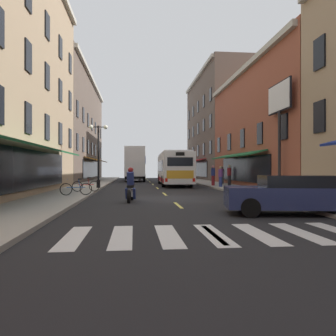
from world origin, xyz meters
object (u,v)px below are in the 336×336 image
object	(u,v)px
transit_bus	(174,168)
motorcycle_rider	(131,187)
bicycle_near	(86,186)
sedan_near	(294,194)
street_lamp_twin	(98,153)
sedan_mid	(134,175)
box_truck	(135,164)
bicycle_mid	(76,189)
pedestrian_near	(221,176)
billboard_sign	(279,108)
pedestrian_far	(213,175)
pedestrian_rear	(229,175)
pedestrian_mid	(222,175)

from	to	relation	value
transit_bus	motorcycle_rider	world-z (taller)	transit_bus
transit_bus	bicycle_near	distance (m)	12.29
sedan_near	street_lamp_twin	xyz separation A→B (m)	(-8.22, 14.78, 2.10)
sedan_mid	bicycle_near	size ratio (longest dim) A/B	2.60
box_truck	street_lamp_twin	distance (m)	16.19
transit_bus	bicycle_mid	bearing A→B (deg)	-117.90
pedestrian_near	motorcycle_rider	bearing A→B (deg)	112.15
motorcycle_rider	billboard_sign	bearing A→B (deg)	22.10
box_truck	motorcycle_rider	bearing A→B (deg)	-90.79
pedestrian_far	pedestrian_rear	size ratio (longest dim) A/B	0.98
pedestrian_near	bicycle_near	bearing A→B (deg)	81.77
billboard_sign	motorcycle_rider	bearing A→B (deg)	-157.90
bicycle_mid	pedestrian_near	size ratio (longest dim) A/B	1.02
pedestrian_mid	pedestrian_rear	distance (m)	3.68
box_truck	pedestrian_mid	size ratio (longest dim) A/B	4.07
pedestrian_mid	pedestrian_far	world-z (taller)	pedestrian_far
pedestrian_mid	pedestrian_rear	world-z (taller)	pedestrian_rear
billboard_sign	pedestrian_mid	world-z (taller)	billboard_sign
sedan_mid	bicycle_near	xyz separation A→B (m)	(-3.14, -28.37, -0.18)
transit_bus	sedan_mid	bearing A→B (deg)	101.49
pedestrian_rear	box_truck	bearing A→B (deg)	-103.82
sedan_mid	pedestrian_rear	xyz separation A→B (m)	(8.15, -21.78, 0.38)
sedan_mid	bicycle_mid	size ratio (longest dim) A/B	2.61
bicycle_mid	motorcycle_rider	bearing A→B (deg)	-40.64
street_lamp_twin	sedan_mid	bearing A→B (deg)	83.46
bicycle_near	pedestrian_rear	distance (m)	13.08
box_truck	street_lamp_twin	xyz separation A→B (m)	(-2.89, -15.92, 0.67)
transit_bus	pedestrian_rear	xyz separation A→B (m)	(4.45, -3.55, -0.58)
billboard_sign	pedestrian_near	bearing A→B (deg)	107.39
transit_bus	bicycle_near	size ratio (longest dim) A/B	6.67
bicycle_mid	pedestrian_mid	xyz separation A→B (m)	(11.75, 13.23, 0.50)
transit_bus	pedestrian_far	size ratio (longest dim) A/B	6.47
box_truck	sedan_near	world-z (taller)	box_truck
pedestrian_far	bicycle_near	bearing A→B (deg)	-111.18
pedestrian_far	pedestrian_rear	bearing A→B (deg)	22.61
box_truck	pedestrian_rear	xyz separation A→B (m)	(8.05, -13.44, -1.08)
street_lamp_twin	transit_bus	bearing A→B (deg)	42.93
billboard_sign	transit_bus	xyz separation A→B (m)	(-5.17, 12.00, -3.73)
transit_bus	sedan_near	world-z (taller)	transit_bus
sedan_near	box_truck	bearing A→B (deg)	99.85
transit_bus	pedestrian_far	bearing A→B (deg)	-46.78
billboard_sign	box_truck	xyz separation A→B (m)	(-8.77, 21.88, -3.23)
bicycle_near	bicycle_mid	size ratio (longest dim) A/B	1.00
billboard_sign	pedestrian_rear	bearing A→B (deg)	94.90
pedestrian_mid	box_truck	bearing A→B (deg)	-130.25
billboard_sign	street_lamp_twin	world-z (taller)	billboard_sign
pedestrian_near	box_truck	bearing A→B (deg)	-9.20
bicycle_mid	pedestrian_far	size ratio (longest dim) A/B	0.97
transit_bus	pedestrian_near	bearing A→B (deg)	-60.43
bicycle_near	pedestrian_near	size ratio (longest dim) A/B	1.02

